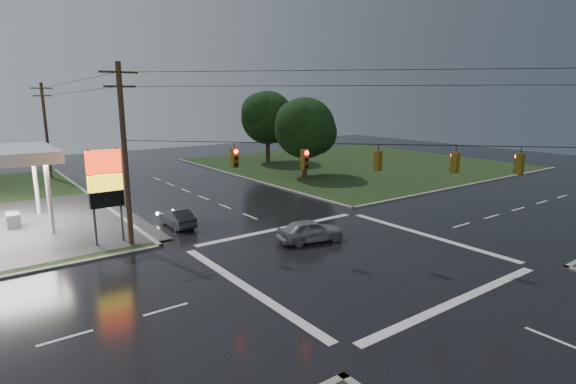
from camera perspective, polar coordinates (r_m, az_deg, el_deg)
ground at (r=26.32m, az=7.90°, el=-8.16°), size 120.00×120.00×0.00m
grass_ne at (r=62.14m, az=8.52°, el=3.59°), size 36.00×36.00×0.08m
pylon_sign at (r=29.37m, az=-22.21°, el=1.29°), size 2.00×0.35×6.00m
utility_pole_nw at (r=28.42m, az=-20.02°, el=4.62°), size 2.20×0.32×11.00m
utility_pole_n at (r=56.28m, az=-28.37°, el=6.98°), size 2.20×0.32×10.50m
traffic_signals at (r=24.85m, az=8.39°, el=6.01°), size 26.87×26.87×1.47m
tree_ne_near at (r=50.71m, az=2.27°, el=8.11°), size 7.99×6.80×8.98m
tree_ne_far at (r=62.14m, az=-2.50°, el=9.40°), size 8.46×7.20×9.80m
car_north at (r=32.69m, az=-13.93°, el=-3.22°), size 1.40×3.85×1.26m
car_crossing at (r=28.56m, az=2.84°, el=-4.90°), size 4.50×2.56×1.44m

